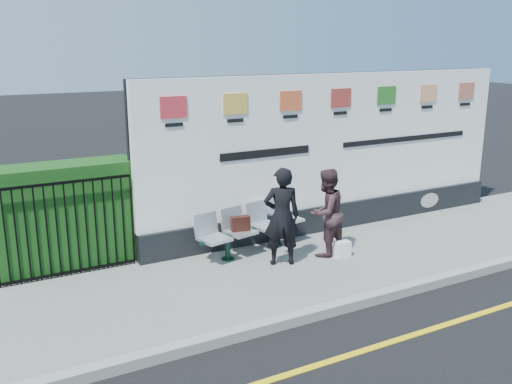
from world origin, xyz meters
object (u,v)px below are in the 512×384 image
billboard (336,163)px  woman_right (326,213)px  woman_left (282,216)px  bench (253,240)px

billboard → woman_right: billboard is taller
woman_left → billboard: bearing=-127.0°
billboard → woman_right: size_ratio=5.29×
bench → woman_right: (1.03, -0.71, 0.53)m
billboard → woman_right: (-1.03, -1.16, -0.54)m
bench → woman_left: woman_left is taller
billboard → bench: size_ratio=3.82×
woman_left → woman_right: bearing=-158.6°
bench → woman_right: 1.36m
billboard → bench: billboard is taller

